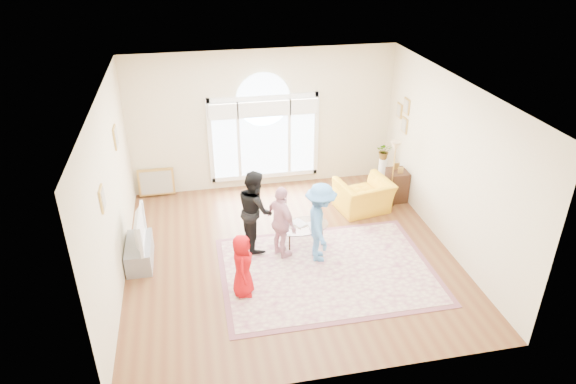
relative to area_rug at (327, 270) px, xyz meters
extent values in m
plane|color=brown|center=(-0.55, 0.64, -0.01)|extent=(6.00, 6.00, 0.00)
plane|color=beige|center=(-0.55, 3.64, 1.59)|extent=(6.00, 0.00, 6.00)
plane|color=beige|center=(-0.55, -2.36, 1.59)|extent=(6.00, 0.00, 6.00)
plane|color=beige|center=(-3.55, 0.64, 1.59)|extent=(0.00, 6.00, 6.00)
plane|color=beige|center=(2.45, 0.64, 1.59)|extent=(0.00, 6.00, 6.00)
plane|color=white|center=(-0.55, 0.64, 3.19)|extent=(6.00, 6.00, 0.00)
cube|color=white|center=(-0.55, 3.60, 0.24)|extent=(2.50, 0.08, 0.10)
cube|color=white|center=(-0.55, 3.60, 2.14)|extent=(2.50, 0.08, 0.10)
cube|color=white|center=(-1.77, 3.60, 1.19)|extent=(0.10, 0.08, 2.00)
cube|color=white|center=(0.67, 3.60, 1.19)|extent=(0.10, 0.08, 2.00)
cube|color=#C6E2FF|center=(-1.45, 3.60, 1.19)|extent=(0.55, 0.02, 1.80)
cube|color=#C6E2FF|center=(0.34, 3.60, 1.19)|extent=(0.55, 0.02, 1.80)
cube|color=#C6E2FF|center=(-0.55, 3.60, 1.19)|extent=(1.10, 0.02, 1.80)
cylinder|color=#C6E2FF|center=(-0.55, 3.60, 2.09)|extent=(1.20, 0.02, 1.20)
cube|color=white|center=(-1.14, 3.59, 1.19)|extent=(0.07, 0.04, 1.80)
cube|color=white|center=(0.03, 3.59, 1.19)|extent=(0.07, 0.04, 1.80)
cube|color=white|center=(-1.45, 3.52, 1.91)|extent=(0.65, 0.12, 0.35)
cube|color=white|center=(-0.55, 3.52, 1.91)|extent=(1.20, 0.12, 0.35)
cube|color=white|center=(0.34, 3.52, 1.91)|extent=(0.65, 0.12, 0.35)
cube|color=tan|center=(-3.53, 1.94, 2.09)|extent=(0.03, 0.34, 0.40)
cube|color=#ADA38E|center=(-3.52, 1.94, 2.09)|extent=(0.01, 0.28, 0.34)
cube|color=tan|center=(-3.53, -0.26, 1.99)|extent=(0.03, 0.30, 0.36)
cube|color=#ADA38E|center=(-3.52, -0.26, 1.99)|extent=(0.01, 0.24, 0.30)
cube|color=tan|center=(2.43, 2.69, 2.04)|extent=(0.03, 0.28, 0.34)
cube|color=#ADA38E|center=(2.41, 2.69, 2.04)|extent=(0.01, 0.22, 0.28)
cube|color=tan|center=(2.43, 2.69, 1.61)|extent=(0.03, 0.28, 0.34)
cube|color=#ADA38E|center=(2.41, 2.69, 1.61)|extent=(0.01, 0.22, 0.28)
cube|color=tan|center=(2.43, 3.04, 1.83)|extent=(0.03, 0.26, 0.32)
cube|color=#ADA38E|center=(2.41, 3.04, 1.83)|extent=(0.01, 0.20, 0.26)
cube|color=beige|center=(0.00, 0.00, 0.00)|extent=(3.60, 2.60, 0.02)
cube|color=#7F4853|center=(0.00, 0.00, 0.00)|extent=(3.80, 2.80, 0.01)
cube|color=gray|center=(-3.30, 0.94, 0.20)|extent=(0.45, 1.00, 0.42)
imported|color=black|center=(-3.30, 0.94, 0.71)|extent=(0.14, 1.04, 0.60)
cube|color=#5361C5|center=(-3.21, 0.94, 0.71)|extent=(0.02, 0.85, 0.48)
ellipsoid|color=silver|center=(-0.25, 0.94, 0.40)|extent=(1.13, 0.82, 0.02)
cylinder|color=black|center=(0.05, 1.17, 0.19)|extent=(0.03, 0.03, 0.40)
cylinder|color=black|center=(-0.61, 1.07, 0.19)|extent=(0.03, 0.03, 0.40)
cylinder|color=black|center=(0.11, 0.80, 0.19)|extent=(0.03, 0.03, 0.40)
cylinder|color=black|center=(-0.55, 0.70, 0.19)|extent=(0.03, 0.03, 0.40)
imported|color=#B2A58C|center=(-0.40, 0.96, 0.42)|extent=(0.33, 0.36, 0.03)
imported|color=#B2A58C|center=(-0.15, 0.87, 0.42)|extent=(0.22, 0.30, 0.02)
cylinder|color=red|center=(-0.03, 1.07, 0.47)|extent=(0.07, 0.07, 0.12)
imported|color=gold|center=(1.33, 1.97, 0.34)|extent=(1.24, 1.13, 0.70)
cube|color=black|center=(2.23, 2.32, 0.34)|extent=(0.40, 0.50, 0.70)
cylinder|color=black|center=(2.01, 2.09, 0.00)|extent=(0.20, 0.20, 0.02)
cylinder|color=gold|center=(2.01, 2.09, 0.67)|extent=(0.02, 0.02, 1.35)
cone|color=#CCB284|center=(2.01, 2.09, 1.39)|extent=(0.26, 0.26, 0.22)
cylinder|color=white|center=(2.15, 3.00, 0.34)|extent=(0.20, 0.20, 0.70)
imported|color=#33722D|center=(2.15, 3.00, 0.88)|extent=(0.43, 0.41, 0.39)
cube|color=tan|center=(-3.05, 3.54, -0.01)|extent=(0.80, 0.14, 0.62)
imported|color=#B80A0F|center=(-1.55, -0.34, 0.57)|extent=(0.45, 0.60, 1.12)
imported|color=black|center=(-1.14, 1.05, 0.80)|extent=(0.69, 0.83, 1.57)
imported|color=#DD9CAC|center=(-0.71, 0.63, 0.72)|extent=(0.65, 0.90, 1.42)
imported|color=#4680BF|center=(-0.05, 0.40, 0.77)|extent=(0.71, 1.06, 1.53)
camera|label=1|loc=(-2.17, -7.21, 5.57)|focal=32.00mm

